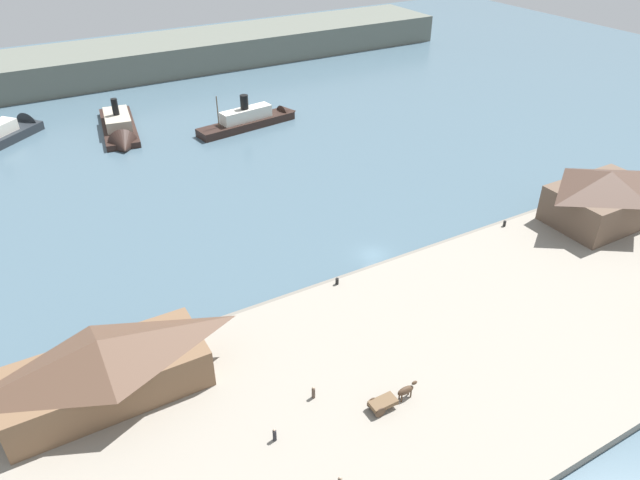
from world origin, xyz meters
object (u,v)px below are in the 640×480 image
(ferry_mid_harbor, at_px, (120,131))
(ferry_moored_east, at_px, (11,131))
(horse_cart, at_px, (391,398))
(mooring_post_east, at_px, (337,281))
(pedestrian_near_east_shed, at_px, (313,393))
(ferry_moored_west, at_px, (255,118))
(pedestrian_walking_west, at_px, (275,435))
(mooring_post_center_west, at_px, (505,224))
(ferry_shed_customs_shed, at_px, (104,368))
(ferry_shed_central_terminal, at_px, (605,196))

(ferry_mid_harbor, relative_size, ferry_moored_east, 1.46)
(horse_cart, relative_size, mooring_post_east, 6.37)
(mooring_post_east, bearing_deg, ferry_mid_harbor, 99.65)
(pedestrian_near_east_shed, distance_m, ferry_moored_west, 82.44)
(pedestrian_walking_west, distance_m, pedestrian_near_east_shed, 6.57)
(pedestrian_near_east_shed, xyz_separation_m, mooring_post_center_west, (43.11, 15.82, -0.25))
(pedestrian_near_east_shed, bearing_deg, horse_cart, -36.76)
(pedestrian_walking_west, xyz_separation_m, ferry_moored_west, (34.37, 80.23, -0.33))
(mooring_post_east, bearing_deg, ferry_shed_customs_shed, -171.26)
(ferry_shed_central_terminal, bearing_deg, horse_cart, -164.04)
(ferry_shed_customs_shed, height_order, ferry_mid_harbor, ferry_shed_customs_shed)
(mooring_post_east, xyz_separation_m, ferry_mid_harbor, (-11.93, 70.17, -0.46))
(ferry_shed_customs_shed, xyz_separation_m, mooring_post_center_west, (61.54, 4.73, -3.37))
(pedestrian_near_east_shed, height_order, ferry_mid_harbor, ferry_mid_harbor)
(mooring_post_center_west, bearing_deg, mooring_post_east, 179.95)
(mooring_post_center_west, distance_m, mooring_post_east, 30.60)
(pedestrian_near_east_shed, distance_m, mooring_post_east, 20.19)
(ferry_shed_customs_shed, relative_size, pedestrian_walking_west, 13.52)
(pedestrian_near_east_shed, bearing_deg, pedestrian_walking_west, -154.20)
(ferry_shed_customs_shed, bearing_deg, ferry_mid_harbor, 75.77)
(pedestrian_near_east_shed, bearing_deg, ferry_shed_central_terminal, 9.60)
(ferry_shed_customs_shed, xyz_separation_m, ferry_moored_west, (46.87, 66.28, -3.45))
(ferry_shed_central_terminal, height_order, mooring_post_east, ferry_shed_central_terminal)
(ferry_mid_harbor, bearing_deg, horse_cart, -86.28)
(horse_cart, distance_m, ferry_mid_harbor, 91.07)
(mooring_post_east, bearing_deg, ferry_shed_central_terminal, -7.83)
(mooring_post_east, relative_size, ferry_moored_west, 0.04)
(horse_cart, bearing_deg, pedestrian_near_east_shed, 143.24)
(ferry_shed_central_terminal, distance_m, pedestrian_near_east_shed, 58.25)
(ferry_moored_east, bearing_deg, horse_cart, -75.53)
(mooring_post_center_west, height_order, mooring_post_east, same)
(ferry_shed_customs_shed, relative_size, mooring_post_center_west, 23.08)
(ferry_moored_west, xyz_separation_m, ferry_moored_east, (-48.24, 19.59, -0.23))
(pedestrian_walking_west, xyz_separation_m, pedestrian_near_east_shed, (5.92, 2.86, -0.01))
(ferry_moored_east, bearing_deg, ferry_moored_west, -22.11)
(pedestrian_walking_west, distance_m, mooring_post_east, 26.26)
(pedestrian_walking_west, height_order, mooring_post_east, pedestrian_walking_west)
(mooring_post_east, xyz_separation_m, ferry_moored_east, (-32.30, 81.12, -0.31))
(ferry_shed_central_terminal, height_order, ferry_mid_harbor, ferry_shed_central_terminal)
(ferry_moored_west, distance_m, ferry_moored_east, 52.06)
(ferry_moored_west, relative_size, ferry_moored_east, 1.40)
(pedestrian_walking_west, relative_size, mooring_post_east, 1.71)
(ferry_mid_harbor, height_order, ferry_moored_east, ferry_moored_east)
(mooring_post_center_west, relative_size, ferry_moored_west, 0.04)
(ferry_shed_customs_shed, xyz_separation_m, ferry_moored_east, (-1.36, 85.87, -3.68))
(mooring_post_east, height_order, ferry_moored_west, ferry_moored_west)
(pedestrian_near_east_shed, relative_size, mooring_post_center_west, 1.69)
(mooring_post_east, distance_m, ferry_moored_west, 63.55)
(ferry_mid_harbor, height_order, ferry_moored_west, ferry_moored_west)
(pedestrian_walking_west, bearing_deg, mooring_post_center_west, 20.86)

